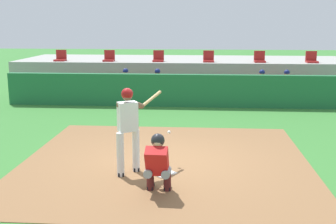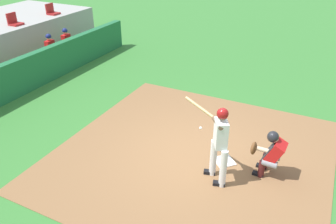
# 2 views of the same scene
# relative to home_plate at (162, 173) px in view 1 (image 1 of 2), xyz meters

# --- Properties ---
(ground_plane) EXTENTS (80.00, 80.00, 0.00)m
(ground_plane) POSITION_rel_home_plate_xyz_m (0.00, 0.80, -0.02)
(ground_plane) COLOR #387A33
(dirt_infield) EXTENTS (6.40, 6.40, 0.01)m
(dirt_infield) POSITION_rel_home_plate_xyz_m (0.00, 0.80, -0.02)
(dirt_infield) COLOR olive
(dirt_infield) RESTS_ON ground
(home_plate) EXTENTS (0.62, 0.62, 0.02)m
(home_plate) POSITION_rel_home_plate_xyz_m (0.00, 0.00, 0.00)
(home_plate) COLOR white
(home_plate) RESTS_ON dirt_infield
(batter_at_plate) EXTENTS (0.84, 1.29, 1.80)m
(batter_at_plate) POSITION_rel_home_plate_xyz_m (-0.68, -0.03, 1.01)
(batter_at_plate) COLOR silver
(batter_at_plate) RESTS_ON ground
(catcher_crouched) EXTENTS (0.49, 2.03, 1.13)m
(catcher_crouched) POSITION_rel_home_plate_xyz_m (0.00, -0.99, 0.58)
(catcher_crouched) COLOR gray
(catcher_crouched) RESTS_ON ground
(dugout_wall) EXTENTS (13.00, 0.30, 1.20)m
(dugout_wall) POSITION_rel_home_plate_xyz_m (0.00, 7.30, 0.58)
(dugout_wall) COLOR #1E6638
(dugout_wall) RESTS_ON ground
(dugout_bench) EXTENTS (11.80, 0.44, 0.45)m
(dugout_bench) POSITION_rel_home_plate_xyz_m (0.00, 8.30, 0.20)
(dugout_bench) COLOR olive
(dugout_bench) RESTS_ON ground
(dugout_player_0) EXTENTS (0.49, 0.70, 1.30)m
(dugout_player_0) POSITION_rel_home_plate_xyz_m (-2.20, 8.14, 0.65)
(dugout_player_0) COLOR #939399
(dugout_player_0) RESTS_ON ground
(dugout_player_1) EXTENTS (0.49, 0.70, 1.30)m
(dugout_player_1) POSITION_rel_home_plate_xyz_m (-0.93, 8.14, 0.65)
(dugout_player_1) COLOR #939399
(dugout_player_1) RESTS_ON ground
(dugout_player_2) EXTENTS (0.49, 0.70, 1.30)m
(dugout_player_2) POSITION_rel_home_plate_xyz_m (3.11, 8.14, 0.65)
(dugout_player_2) COLOR #939399
(dugout_player_2) RESTS_ON ground
(dugout_player_3) EXTENTS (0.49, 0.70, 1.30)m
(dugout_player_3) POSITION_rel_home_plate_xyz_m (4.05, 8.14, 0.65)
(dugout_player_3) COLOR #939399
(dugout_player_3) RESTS_ON ground
(stands_platform) EXTENTS (15.00, 4.40, 1.40)m
(stands_platform) POSITION_rel_home_plate_xyz_m (0.00, 11.70, 0.68)
(stands_platform) COLOR #9E9E99
(stands_platform) RESTS_ON ground
(stadium_seat_0) EXTENTS (0.46, 0.46, 0.48)m
(stadium_seat_0) POSITION_rel_home_plate_xyz_m (-5.42, 10.18, 1.51)
(stadium_seat_0) COLOR #A51E1E
(stadium_seat_0) RESTS_ON stands_platform
(stadium_seat_1) EXTENTS (0.46, 0.46, 0.48)m
(stadium_seat_1) POSITION_rel_home_plate_xyz_m (-3.25, 10.18, 1.51)
(stadium_seat_1) COLOR #A51E1E
(stadium_seat_1) RESTS_ON stands_platform
(stadium_seat_2) EXTENTS (0.46, 0.46, 0.48)m
(stadium_seat_2) POSITION_rel_home_plate_xyz_m (-1.08, 10.18, 1.51)
(stadium_seat_2) COLOR #A51E1E
(stadium_seat_2) RESTS_ON stands_platform
(stadium_seat_3) EXTENTS (0.46, 0.46, 0.48)m
(stadium_seat_3) POSITION_rel_home_plate_xyz_m (1.08, 10.18, 1.51)
(stadium_seat_3) COLOR #A51E1E
(stadium_seat_3) RESTS_ON stands_platform
(stadium_seat_4) EXTENTS (0.46, 0.46, 0.48)m
(stadium_seat_4) POSITION_rel_home_plate_xyz_m (3.25, 10.18, 1.51)
(stadium_seat_4) COLOR #A51E1E
(stadium_seat_4) RESTS_ON stands_platform
(stadium_seat_5) EXTENTS (0.46, 0.46, 0.48)m
(stadium_seat_5) POSITION_rel_home_plate_xyz_m (5.42, 10.18, 1.51)
(stadium_seat_5) COLOR #A51E1E
(stadium_seat_5) RESTS_ON stands_platform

